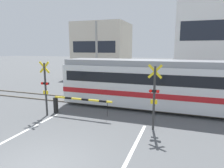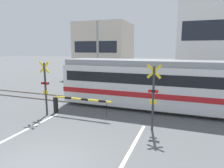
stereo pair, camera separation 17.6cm
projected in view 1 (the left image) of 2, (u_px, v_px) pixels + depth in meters
The scene contains 11 objects.
rail_track_near at pixel (113, 107), 13.38m from camera, with size 50.00×0.10×0.08m.
rail_track_far at pixel (119, 101), 14.71m from camera, with size 50.00×0.10×0.08m.
commuter_train at pixel (180, 84), 12.36m from camera, with size 15.26×2.67×3.15m.
crossing_barrier_near at pixel (70, 102), 11.76m from camera, with size 3.76×0.20×1.05m.
crossing_barrier_far at pixel (150, 88), 15.97m from camera, with size 3.76×0.20×1.05m.
crossing_signal_left at pixel (45, 86), 11.43m from camera, with size 0.68×0.15×3.17m.
crossing_signal_right at pixel (154, 94), 9.40m from camera, with size 0.68×0.15×3.17m.
pedestrian at pixel (120, 81), 18.84m from camera, with size 0.38×0.22×1.55m.
building_left_of_street at pixel (103, 50), 28.90m from camera, with size 7.16×6.36×7.41m.
building_right_of_street at pixel (205, 37), 24.20m from camera, with size 6.71×6.36×10.48m.
utility_pole_streetside at pixel (97, 55), 19.73m from camera, with size 0.22×0.22×6.51m.
Camera 1 is at (4.28, -4.75, 3.89)m, focal length 32.00 mm.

